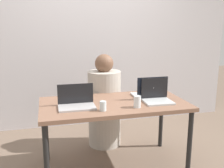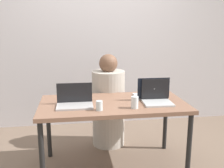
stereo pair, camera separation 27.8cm
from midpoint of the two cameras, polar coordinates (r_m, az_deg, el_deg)
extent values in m
plane|color=#735F4F|center=(3.05, -2.35, -17.57)|extent=(12.00, 12.00, 0.00)
cube|color=silver|center=(4.04, -6.70, 8.08)|extent=(4.50, 0.10, 2.43)
cube|color=#835C47|center=(2.75, -2.49, -4.45)|extent=(1.52, 0.79, 0.04)
cylinder|color=black|center=(2.53, -17.26, -15.81)|extent=(0.05, 0.05, 0.71)
cylinder|color=black|center=(2.82, 13.79, -12.57)|extent=(0.05, 0.05, 0.71)
cylinder|color=black|center=(3.16, -16.68, -9.86)|extent=(0.05, 0.05, 0.71)
cylinder|color=black|center=(3.39, 8.31, -7.85)|extent=(0.05, 0.05, 0.71)
cylinder|color=#B7AEA2|center=(3.38, -4.03, -5.39)|extent=(0.52, 0.52, 0.97)
sphere|color=brown|center=(3.24, -4.19, 4.48)|extent=(0.23, 0.23, 0.23)
cube|color=#B7B2B4|center=(2.60, -10.69, -5.08)|extent=(0.36, 0.22, 0.02)
cube|color=black|center=(2.68, -10.92, -2.10)|extent=(0.36, 0.01, 0.20)
sphere|color=white|center=(2.69, -10.94, -2.03)|extent=(0.04, 0.04, 0.04)
cube|color=silver|center=(3.01, 5.22, -2.42)|extent=(0.35, 0.25, 0.02)
cube|color=black|center=(2.86, 6.09, -0.73)|extent=(0.35, 0.01, 0.22)
sphere|color=white|center=(2.85, 6.19, -0.80)|extent=(0.04, 0.04, 0.04)
cube|color=silver|center=(2.76, 7.17, -3.89)|extent=(0.30, 0.25, 0.02)
cube|color=black|center=(2.84, 6.42, -0.88)|extent=(0.29, 0.02, 0.22)
sphere|color=white|center=(2.85, 6.33, -0.81)|extent=(0.04, 0.04, 0.04)
cylinder|color=white|center=(2.57, 2.44, -3.90)|extent=(0.07, 0.07, 0.12)
cylinder|color=silver|center=(2.58, 2.44, -4.46)|extent=(0.06, 0.06, 0.06)
cylinder|color=silver|center=(2.48, -5.18, -4.83)|extent=(0.06, 0.06, 0.09)
cylinder|color=silver|center=(2.49, -5.18, -5.29)|extent=(0.06, 0.06, 0.05)
camera|label=1|loc=(0.14, -92.86, -0.66)|focal=42.00mm
camera|label=2|loc=(0.14, 87.14, 0.66)|focal=42.00mm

